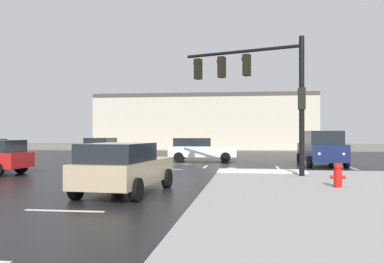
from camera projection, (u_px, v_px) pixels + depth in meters
name	position (u px, v px, depth m)	size (l,w,h in m)	color
ground_plane	(171.00, 167.00, 24.01)	(120.00, 120.00, 0.00)	slate
road_asphalt	(171.00, 167.00, 24.01)	(44.00, 44.00, 0.02)	black
snow_strip_curbside	(261.00, 171.00, 19.38)	(4.00, 1.60, 0.06)	white
lane_markings	(188.00, 169.00, 22.48)	(36.15, 36.15, 0.01)	silver
traffic_signal_mast	(260.00, 81.00, 18.28)	(5.20, 2.13, 5.80)	black
fire_hydrant	(338.00, 175.00, 13.68)	(0.48, 0.26, 0.79)	red
strip_building_background	(206.00, 122.00, 53.38)	(26.90, 8.00, 6.77)	#BCB29E
suv_navy	(321.00, 147.00, 24.37)	(2.37, 4.92, 2.03)	#141E47
sedan_black	(98.00, 148.00, 29.73)	(2.07, 4.56, 1.58)	black
sedan_white	(200.00, 149.00, 28.36)	(4.64, 2.29, 1.58)	white
sedan_tan	(124.00, 167.00, 12.99)	(2.33, 4.65, 1.58)	tan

